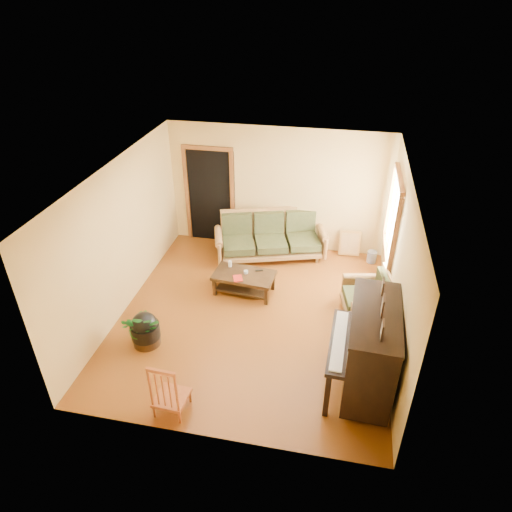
% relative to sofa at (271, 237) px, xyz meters
% --- Properties ---
extents(floor, '(5.00, 5.00, 0.00)m').
position_rel_sofa_xyz_m(floor, '(0.03, -1.97, -0.48)').
color(floor, '#5A2B0B').
rests_on(floor, ground).
extents(doorway, '(1.08, 0.16, 2.05)m').
position_rel_sofa_xyz_m(doorway, '(-1.42, 0.51, 0.55)').
color(doorway, black).
rests_on(doorway, floor).
extents(window, '(0.12, 1.36, 1.46)m').
position_rel_sofa_xyz_m(window, '(2.24, -0.67, 1.02)').
color(window, white).
rests_on(window, right_wall).
extents(sofa, '(2.40, 1.55, 0.95)m').
position_rel_sofa_xyz_m(sofa, '(0.00, 0.00, 0.00)').
color(sofa, olive).
rests_on(sofa, floor).
extents(coffee_table, '(1.16, 0.71, 0.40)m').
position_rel_sofa_xyz_m(coffee_table, '(-0.26, -1.32, -0.27)').
color(coffee_table, black).
rests_on(coffee_table, floor).
extents(armchair, '(0.97, 1.00, 0.85)m').
position_rel_sofa_xyz_m(armchair, '(1.90, -1.55, -0.05)').
color(armchair, olive).
rests_on(armchair, floor).
extents(piano, '(0.95, 1.55, 1.33)m').
position_rel_sofa_xyz_m(piano, '(1.94, -3.20, 0.19)').
color(piano, black).
rests_on(piano, floor).
extents(footstool, '(0.57, 0.57, 0.44)m').
position_rel_sofa_xyz_m(footstool, '(-1.49, -2.99, -0.26)').
color(footstool, black).
rests_on(footstool, floor).
extents(red_chair, '(0.45, 0.49, 0.91)m').
position_rel_sofa_xyz_m(red_chair, '(-0.62, -4.15, -0.02)').
color(red_chair, brown).
rests_on(red_chair, floor).
extents(leaning_frame, '(0.44, 0.12, 0.58)m').
position_rel_sofa_xyz_m(leaning_frame, '(1.60, 0.40, -0.19)').
color(leaning_frame, '#B3833B').
rests_on(leaning_frame, floor).
extents(ceramic_crock, '(0.25, 0.25, 0.24)m').
position_rel_sofa_xyz_m(ceramic_crock, '(2.07, 0.22, -0.35)').
color(ceramic_crock, '#2E468A').
rests_on(ceramic_crock, floor).
extents(potted_plant, '(0.63, 0.55, 0.67)m').
position_rel_sofa_xyz_m(potted_plant, '(-1.50, -3.00, -0.14)').
color(potted_plant, '#175217').
rests_on(potted_plant, floor).
extents(book, '(0.23, 0.26, 0.02)m').
position_rel_sofa_xyz_m(book, '(-0.41, -1.53, -0.06)').
color(book, '#A51E16').
rests_on(book, coffee_table).
extents(candle, '(0.08, 0.08, 0.12)m').
position_rel_sofa_xyz_m(candle, '(-0.58, -1.12, -0.02)').
color(candle, silver).
rests_on(candle, coffee_table).
extents(glass_jar, '(0.10, 0.10, 0.05)m').
position_rel_sofa_xyz_m(glass_jar, '(-0.24, -1.29, -0.05)').
color(glass_jar, silver).
rests_on(glass_jar, coffee_table).
extents(remote, '(0.15, 0.08, 0.01)m').
position_rel_sofa_xyz_m(remote, '(-0.02, -1.16, -0.07)').
color(remote, black).
rests_on(remote, coffee_table).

